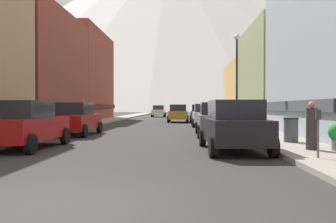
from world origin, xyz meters
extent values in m
plane|color=#2E2E2E|center=(0.00, 0.00, 0.00)|extent=(400.00, 400.00, 0.00)
cube|color=gray|center=(-6.25, 35.00, 0.07)|extent=(2.50, 100.00, 0.15)
cube|color=gray|center=(6.25, 35.00, 0.07)|extent=(2.50, 100.00, 0.15)
cube|color=brown|center=(-12.48, 24.84, 4.76)|extent=(9.95, 12.98, 9.52)
cube|color=#3B1B16|center=(-12.48, 24.84, 1.60)|extent=(10.25, 12.98, 0.50)
cube|color=brown|center=(-10.90, 38.22, 5.29)|extent=(6.79, 13.66, 10.58)
cube|color=#3B1B16|center=(-10.90, 38.22, 1.60)|extent=(7.09, 13.66, 0.50)
cube|color=#8C9966|center=(11.81, 25.66, 4.08)|extent=(8.62, 12.42, 8.16)
cube|color=#3F442D|center=(11.81, 25.66, 1.60)|extent=(8.92, 12.42, 0.50)
cube|color=#D8B259|center=(11.60, 37.52, 3.33)|extent=(8.19, 11.27, 6.67)
cube|color=brown|center=(11.60, 37.52, 1.60)|extent=(8.49, 11.27, 0.50)
cube|color=#9E1111|center=(-3.80, 7.90, 0.74)|extent=(1.93, 4.44, 0.80)
cube|color=#1E232D|center=(-3.81, 7.65, 1.46)|extent=(1.64, 2.23, 0.64)
cylinder|color=black|center=(-4.69, 9.56, 0.34)|extent=(0.23, 0.68, 0.68)
cylinder|color=black|center=(-2.85, 9.53, 0.34)|extent=(0.23, 0.68, 0.68)
cylinder|color=black|center=(-2.91, 6.23, 0.34)|extent=(0.23, 0.68, 0.68)
cube|color=#9E1111|center=(-3.80, 14.27, 0.74)|extent=(1.87, 4.41, 0.80)
cube|color=#1E232D|center=(-3.80, 14.02, 1.46)|extent=(1.61, 2.21, 0.64)
cylinder|color=black|center=(-4.71, 15.93, 0.34)|extent=(0.22, 0.68, 0.68)
cylinder|color=black|center=(-2.87, 15.91, 0.34)|extent=(0.22, 0.68, 0.68)
cylinder|color=black|center=(-4.73, 12.63, 0.34)|extent=(0.22, 0.68, 0.68)
cylinder|color=black|center=(-2.89, 12.61, 0.34)|extent=(0.22, 0.68, 0.68)
cube|color=black|center=(3.80, 7.37, 0.74)|extent=(2.02, 4.47, 0.80)
cube|color=#1E232D|center=(3.81, 7.12, 1.46)|extent=(1.69, 2.26, 0.64)
cylinder|color=black|center=(2.81, 8.98, 0.34)|extent=(0.25, 0.69, 0.68)
cylinder|color=black|center=(4.65, 9.06, 0.34)|extent=(0.25, 0.69, 0.68)
cylinder|color=black|center=(2.95, 5.69, 0.34)|extent=(0.25, 0.69, 0.68)
cylinder|color=black|center=(4.79, 5.76, 0.34)|extent=(0.25, 0.69, 0.68)
cube|color=slate|center=(3.80, 14.12, 0.74)|extent=(1.87, 4.41, 0.80)
cube|color=#1E232D|center=(3.80, 13.87, 1.46)|extent=(1.61, 2.21, 0.64)
cylinder|color=black|center=(2.89, 15.78, 0.34)|extent=(0.22, 0.68, 0.68)
cylinder|color=black|center=(4.73, 15.77, 0.34)|extent=(0.22, 0.68, 0.68)
cylinder|color=black|center=(2.87, 12.48, 0.34)|extent=(0.22, 0.68, 0.68)
cylinder|color=black|center=(4.71, 12.47, 0.34)|extent=(0.22, 0.68, 0.68)
cube|color=silver|center=(3.80, 23.50, 0.74)|extent=(1.85, 4.41, 0.80)
cube|color=#1E232D|center=(3.80, 23.25, 1.46)|extent=(1.61, 2.21, 0.64)
cylinder|color=black|center=(2.89, 25.15, 0.34)|extent=(0.22, 0.68, 0.68)
cylinder|color=black|center=(4.73, 25.15, 0.34)|extent=(0.22, 0.68, 0.68)
cylinder|color=black|center=(2.87, 21.85, 0.34)|extent=(0.22, 0.68, 0.68)
cylinder|color=black|center=(4.71, 21.85, 0.34)|extent=(0.22, 0.68, 0.68)
cube|color=#19478C|center=(3.80, 31.15, 0.74)|extent=(1.96, 4.45, 0.80)
cube|color=#1E232D|center=(3.79, 30.90, 1.46)|extent=(1.66, 2.24, 0.64)
cylinder|color=black|center=(2.92, 32.82, 0.34)|extent=(0.24, 0.69, 0.68)
cylinder|color=black|center=(4.76, 32.77, 0.34)|extent=(0.24, 0.69, 0.68)
cylinder|color=black|center=(2.84, 29.52, 0.34)|extent=(0.24, 0.69, 0.68)
cylinder|color=black|center=(4.68, 29.47, 0.34)|extent=(0.24, 0.69, 0.68)
cube|color=#B28419|center=(1.60, 31.54, 0.74)|extent=(1.84, 4.40, 0.80)
cube|color=#1E232D|center=(1.60, 31.29, 1.46)|extent=(1.60, 2.20, 0.64)
cylinder|color=black|center=(0.68, 33.19, 0.34)|extent=(0.22, 0.68, 0.68)
cylinder|color=black|center=(2.52, 33.19, 0.34)|extent=(0.22, 0.68, 0.68)
cylinder|color=black|center=(0.68, 29.89, 0.34)|extent=(0.22, 0.68, 0.68)
cylinder|color=black|center=(2.52, 29.89, 0.34)|extent=(0.22, 0.68, 0.68)
cube|color=silver|center=(-1.60, 50.41, 0.74)|extent=(1.84, 4.40, 0.80)
cube|color=#1E232D|center=(-1.60, 50.66, 1.46)|extent=(1.60, 2.20, 0.64)
cylinder|color=black|center=(-0.68, 48.76, 0.34)|extent=(0.22, 0.68, 0.68)
cylinder|color=black|center=(-2.52, 48.76, 0.34)|extent=(0.22, 0.68, 0.68)
cylinder|color=black|center=(-0.68, 52.06, 0.34)|extent=(0.22, 0.68, 0.68)
cylinder|color=black|center=(-2.52, 52.06, 0.34)|extent=(0.22, 0.68, 0.68)
cylinder|color=#595960|center=(5.75, 4.73, 0.68)|extent=(0.06, 0.06, 1.05)
cube|color=#33383F|center=(5.75, 4.73, 1.34)|extent=(0.14, 0.10, 0.28)
cylinder|color=#4C5156|center=(6.35, 9.28, 0.60)|extent=(0.56, 0.56, 0.90)
cylinder|color=#2D2D33|center=(6.35, 9.28, 1.09)|extent=(0.59, 0.59, 0.08)
cylinder|color=brown|center=(-7.00, 17.97, 0.34)|extent=(0.55, 0.55, 0.37)
sphere|color=#206431|center=(-7.00, 17.97, 0.78)|extent=(0.64, 0.64, 0.64)
cylinder|color=#333338|center=(6.25, 6.66, 0.83)|extent=(0.36, 0.36, 1.36)
sphere|color=tan|center=(6.25, 6.66, 1.62)|extent=(0.22, 0.22, 0.22)
cylinder|color=black|center=(5.35, 17.04, 2.90)|extent=(0.12, 0.12, 5.50)
sphere|color=white|center=(5.35, 17.04, 5.83)|extent=(0.36, 0.36, 0.36)
cone|color=silver|center=(-7.75, 260.00, 60.30)|extent=(320.90, 320.90, 120.60)
camera|label=1|loc=(2.01, -5.46, 1.55)|focal=39.12mm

